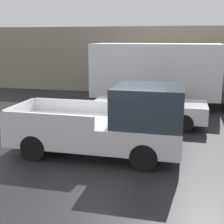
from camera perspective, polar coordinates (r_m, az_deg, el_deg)
The scene contains 5 objects.
ground_plane at distance 9.25m, azimuth 1.13°, elevation -8.18°, with size 60.00×60.00×0.00m, color #232326.
building_wall at distance 19.34m, azimuth 8.09°, elevation 9.26°, with size 28.00×0.15×4.07m.
pickup_truck at distance 9.13m, azimuth -0.00°, elevation -2.00°, with size 5.06×2.12×2.12m.
car at distance 12.49m, azimuth 7.01°, elevation 1.23°, with size 4.45×1.84×1.54m.
delivery_truck at distance 16.04m, azimuth 10.23°, elevation 7.12°, with size 8.29×2.54×3.11m.
Camera 1 is at (1.82, -8.40, 3.42)m, focal length 50.00 mm.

